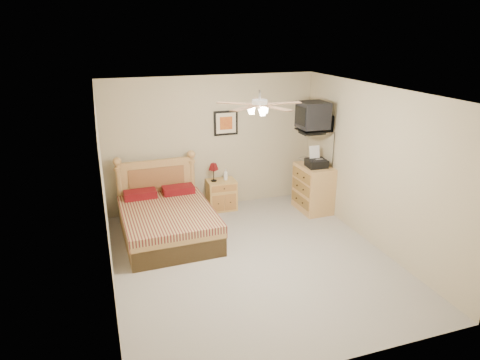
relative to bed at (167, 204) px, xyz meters
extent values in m
plane|color=gray|center=(1.07, -1.12, -0.60)|extent=(4.50, 4.50, 0.00)
cube|color=white|center=(1.07, -1.12, 1.90)|extent=(4.00, 4.50, 0.04)
cube|color=tan|center=(1.07, 1.13, 0.65)|extent=(4.00, 0.04, 2.50)
cube|color=tan|center=(1.07, -3.37, 0.65)|extent=(4.00, 0.04, 2.50)
cube|color=tan|center=(-0.93, -1.12, 0.65)|extent=(0.04, 4.50, 2.50)
cube|color=tan|center=(3.07, -1.12, 0.65)|extent=(0.04, 4.50, 2.50)
cube|color=#B08348|center=(1.17, 0.88, -0.31)|extent=(0.54, 0.41, 0.58)
imported|color=white|center=(1.26, 0.89, 0.08)|extent=(0.09, 0.09, 0.21)
cube|color=black|center=(1.34, 1.11, 1.02)|extent=(0.46, 0.04, 0.46)
cube|color=tan|center=(2.80, 0.29, -0.16)|extent=(0.54, 0.76, 0.88)
imported|color=tan|center=(2.72, 0.57, 0.30)|extent=(0.26, 0.32, 0.03)
imported|color=gray|center=(2.72, 0.59, 0.32)|extent=(0.31, 0.34, 0.02)
camera|label=1|loc=(-0.90, -6.42, 2.67)|focal=32.00mm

